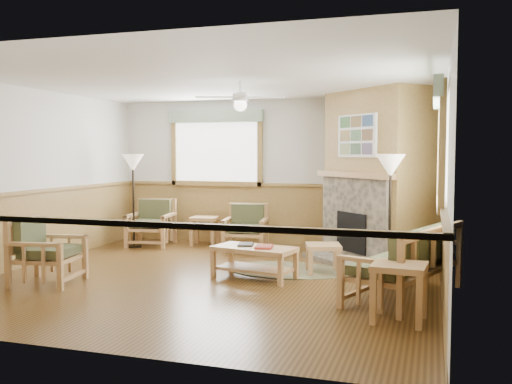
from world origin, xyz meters
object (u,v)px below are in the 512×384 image
(sofa, at_px, (404,262))
(armchair_left, at_px, (48,251))
(armchair_back_right, at_px, (246,228))
(armchair_back_left, at_px, (151,223))
(end_table_sofa, at_px, (399,293))
(coffee_table, at_px, (254,263))
(end_table_chairs, at_px, (205,231))
(floor_lamp_left, at_px, (133,201))
(floor_lamp_right, at_px, (390,217))
(footstool, at_px, (323,259))

(sofa, relative_size, armchair_left, 2.17)
(armchair_back_right, bearing_deg, armchair_back_left, 171.75)
(end_table_sofa, bearing_deg, coffee_table, 144.36)
(end_table_chairs, xyz_separation_m, floor_lamp_left, (-1.15, -0.57, 0.58))
(sofa, xyz_separation_m, end_table_chairs, (-3.73, 2.82, -0.16))
(armchair_left, bearing_deg, floor_lamp_right, -78.69)
(coffee_table, height_order, floor_lamp_right, floor_lamp_right)
(armchair_back_left, bearing_deg, floor_lamp_left, -142.13)
(sofa, distance_m, armchair_left, 4.56)
(sofa, xyz_separation_m, armchair_back_left, (-4.66, 2.48, -0.00))
(end_table_sofa, distance_m, floor_lamp_right, 2.02)
(armchair_left, relative_size, floor_lamp_right, 0.50)
(armchair_back_right, xyz_separation_m, armchair_left, (-1.69, -3.15, 0.03))
(armchair_back_right, distance_m, coffee_table, 2.24)
(footstool, bearing_deg, end_table_chairs, 145.45)
(footstool, bearing_deg, floor_lamp_right, -9.22)
(sofa, relative_size, footstool, 3.88)
(end_table_sofa, distance_m, floor_lamp_left, 5.91)
(end_table_chairs, bearing_deg, footstool, -34.55)
(floor_lamp_right, bearing_deg, armchair_back_left, 160.35)
(coffee_table, height_order, end_table_chairs, end_table_chairs)
(coffee_table, bearing_deg, end_table_sofa, -24.23)
(sofa, distance_m, floor_lamp_left, 5.39)
(end_table_sofa, height_order, footstool, end_table_sofa)
(armchair_left, bearing_deg, armchair_back_left, -6.08)
(footstool, relative_size, floor_lamp_right, 0.28)
(end_table_chairs, distance_m, end_table_sofa, 5.35)
(armchair_left, distance_m, floor_lamp_left, 2.96)
(armchair_back_right, relative_size, floor_lamp_left, 0.48)
(armchair_back_left, relative_size, coffee_table, 0.77)
(footstool, bearing_deg, coffee_table, -142.01)
(end_table_chairs, height_order, end_table_sofa, end_table_sofa)
(armchair_left, distance_m, end_table_sofa, 4.53)
(end_table_sofa, relative_size, footstool, 1.24)
(armchair_back_right, height_order, end_table_chairs, armchair_back_right)
(footstool, bearing_deg, armchair_back_left, 157.75)
(footstool, height_order, floor_lamp_left, floor_lamp_left)
(armchair_back_right, bearing_deg, sofa, -49.90)
(sofa, xyz_separation_m, armchair_left, (-4.51, -0.66, 0.00))
(floor_lamp_right, bearing_deg, armchair_back_right, 148.40)
(sofa, height_order, footstool, sofa)
(sofa, distance_m, footstool, 1.59)
(sofa, height_order, floor_lamp_right, floor_lamp_right)
(armchair_back_right, bearing_deg, coffee_table, -76.97)
(sofa, relative_size, end_table_chairs, 3.50)
(floor_lamp_left, bearing_deg, end_table_chairs, 26.15)
(armchair_back_left, height_order, footstool, armchair_back_left)
(footstool, distance_m, floor_lamp_left, 3.95)
(armchair_back_right, height_order, coffee_table, armchair_back_right)
(coffee_table, distance_m, footstool, 1.05)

